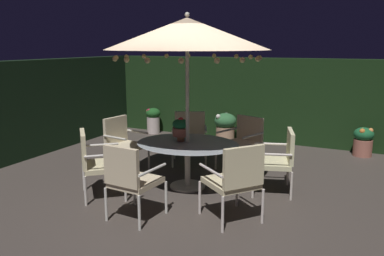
# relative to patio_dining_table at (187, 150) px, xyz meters

# --- Properties ---
(ground_plane) EXTENTS (7.94, 7.61, 0.02)m
(ground_plane) POSITION_rel_patio_dining_table_xyz_m (0.19, -0.09, -0.61)
(ground_plane) COLOR #453C37
(hedge_backdrop_rear) EXTENTS (7.94, 0.30, 1.91)m
(hedge_backdrop_rear) POSITION_rel_patio_dining_table_xyz_m (0.19, 3.57, 0.35)
(hedge_backdrop_rear) COLOR black
(hedge_backdrop_rear) RESTS_ON ground_plane
(hedge_backdrop_left) EXTENTS (0.30, 7.61, 1.91)m
(hedge_backdrop_left) POSITION_rel_patio_dining_table_xyz_m (-3.63, -0.09, 0.35)
(hedge_backdrop_left) COLOR black
(hedge_backdrop_left) RESTS_ON ground_plane
(patio_dining_table) EXTENTS (1.62, 1.37, 0.72)m
(patio_dining_table) POSITION_rel_patio_dining_table_xyz_m (0.00, 0.00, 0.00)
(patio_dining_table) COLOR beige
(patio_dining_table) RESTS_ON ground_plane
(patio_umbrella) EXTENTS (2.44, 2.44, 2.67)m
(patio_umbrella) POSITION_rel_patio_dining_table_xyz_m (-0.00, 0.00, 1.75)
(patio_umbrella) COLOR silver
(patio_umbrella) RESTS_ON ground_plane
(centerpiece_planter) EXTENTS (0.26, 0.26, 0.38)m
(centerpiece_planter) POSITION_rel_patio_dining_table_xyz_m (-0.13, 0.04, 0.33)
(centerpiece_planter) COLOR #AB6840
(centerpiece_planter) RESTS_ON patio_dining_table
(patio_chair_north) EXTENTS (0.86, 0.87, 0.99)m
(patio_chair_north) POSITION_rel_patio_dining_table_xyz_m (-1.03, -0.94, -0.04)
(patio_chair_north) COLOR silver
(patio_chair_north) RESTS_ON ground_plane
(patio_chair_northeast) EXTENTS (0.61, 0.66, 1.00)m
(patio_chair_northeast) POSITION_rel_patio_dining_table_xyz_m (-0.12, -1.39, -0.03)
(patio_chair_northeast) COLOR silver
(patio_chair_northeast) RESTS_ON ground_plane
(patio_chair_east) EXTENTS (0.87, 0.86, 1.02)m
(patio_chair_east) POSITION_rel_patio_dining_table_xyz_m (1.09, -0.88, -0.02)
(patio_chair_east) COLOR silver
(patio_chair_east) RESTS_ON ground_plane
(patio_chair_southeast) EXTENTS (0.74, 0.79, 0.96)m
(patio_chair_southeast) POSITION_rel_patio_dining_table_xyz_m (1.33, 0.40, -0.05)
(patio_chair_southeast) COLOR silver
(patio_chair_southeast) RESTS_ON ground_plane
(patio_chair_south) EXTENTS (0.79, 0.80, 0.93)m
(patio_chair_south) POSITION_rel_patio_dining_table_xyz_m (0.48, 1.31, -0.07)
(patio_chair_south) COLOR silver
(patio_chair_south) RESTS_ON ground_plane
(patio_chair_southwest) EXTENTS (0.83, 0.82, 0.94)m
(patio_chair_southwest) POSITION_rel_patio_dining_table_xyz_m (-0.57, 1.27, -0.05)
(patio_chair_southwest) COLOR silver
(patio_chair_southwest) RESTS_ON ground_plane
(patio_chair_west) EXTENTS (0.64, 0.66, 0.97)m
(patio_chair_west) POSITION_rel_patio_dining_table_xyz_m (-1.37, 0.21, -0.04)
(patio_chair_west) COLOR silver
(patio_chair_west) RESTS_ON ground_plane
(potted_plant_right_near) EXTENTS (0.37, 0.37, 0.64)m
(potted_plant_right_near) POSITION_rel_patio_dining_table_xyz_m (-2.50, 3.15, -0.25)
(potted_plant_right_near) COLOR beige
(potted_plant_right_near) RESTS_ON ground_plane
(potted_plant_back_center) EXTENTS (0.39, 0.39, 0.59)m
(potted_plant_back_center) POSITION_rel_patio_dining_table_xyz_m (2.40, 3.13, -0.29)
(potted_plant_back_center) COLOR #A46150
(potted_plant_back_center) RESTS_ON ground_plane
(potted_plant_front_corner) EXTENTS (0.50, 0.50, 0.67)m
(potted_plant_front_corner) POSITION_rel_patio_dining_table_xyz_m (-0.53, 3.06, -0.24)
(potted_plant_front_corner) COLOR tan
(potted_plant_front_corner) RESTS_ON ground_plane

